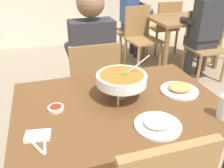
{
  "coord_description": "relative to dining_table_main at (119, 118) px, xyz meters",
  "views": [
    {
      "loc": [
        -0.39,
        -1.13,
        1.49
      ],
      "look_at": [
        0.0,
        0.15,
        0.79
      ],
      "focal_mm": 37.89,
      "sensor_mm": 36.0,
      "label": 1
    }
  ],
  "objects": [
    {
      "name": "chair_bg_window",
      "position": [
        1.04,
        2.09,
        -0.12
      ],
      "size": [
        0.5,
        0.5,
        0.9
      ],
      "color": "olive",
      "rests_on": "ground_plane"
    },
    {
      "name": "dining_table_main",
      "position": [
        0.0,
        0.0,
        0.0
      ],
      "size": [
        1.22,
        0.87,
        0.74
      ],
      "color": "brown",
      "rests_on": "ground_plane"
    },
    {
      "name": "chair_bg_right",
      "position": [
        1.67,
        2.49,
        -0.12
      ],
      "size": [
        0.45,
        0.45,
        0.9
      ],
      "color": "olive",
      "rests_on": "ground_plane"
    },
    {
      "name": "curry_bowl",
      "position": [
        0.03,
        0.05,
        0.24
      ],
      "size": [
        0.33,
        0.3,
        0.26
      ],
      "color": "silver",
      "rests_on": "dining_table_main"
    },
    {
      "name": "chair_bg_left",
      "position": [
        1.71,
        1.5,
        -0.12
      ],
      "size": [
        0.46,
        0.46,
        0.9
      ],
      "color": "olive",
      "rests_on": "ground_plane"
    },
    {
      "name": "patron_bg_middle",
      "position": [
        1.06,
        2.55,
        0.12
      ],
      "size": [
        0.45,
        0.4,
        1.31
      ],
      "color": "#2D2D38",
      "rests_on": "ground_plane"
    },
    {
      "name": "chair_bg_corner",
      "position": [
        2.37,
        1.92,
        -0.12
      ],
      "size": [
        0.49,
        0.49,
        0.9
      ],
      "color": "olive",
      "rests_on": "ground_plane"
    },
    {
      "name": "sauce_dish",
      "position": [
        -0.37,
        0.03,
        0.12
      ],
      "size": [
        0.09,
        0.09,
        0.02
      ],
      "color": "white",
      "rests_on": "dining_table_main"
    },
    {
      "name": "chair_bg_middle",
      "position": [
        1.12,
        2.51,
        -0.12
      ],
      "size": [
        0.48,
        0.48,
        0.9
      ],
      "color": "olive",
      "rests_on": "ground_plane"
    },
    {
      "name": "spoon_utensil",
      "position": [
        -0.44,
        -0.23,
        0.11
      ],
      "size": [
        0.02,
        0.17,
        0.01
      ],
      "primitive_type": "cube",
      "rotation": [
        0.0,
        0.0,
        -0.04
      ],
      "color": "silver",
      "rests_on": "dining_table_main"
    },
    {
      "name": "rice_plate",
      "position": [
        0.11,
        -0.28,
        0.13
      ],
      "size": [
        0.24,
        0.24,
        0.06
      ],
      "color": "white",
      "rests_on": "dining_table_main"
    },
    {
      "name": "diner_main",
      "position": [
        0.0,
        0.76,
        0.12
      ],
      "size": [
        0.4,
        0.45,
        1.31
      ],
      "color": "#2D2D38",
      "rests_on": "ground_plane"
    },
    {
      "name": "chair_diner_main",
      "position": [
        -0.0,
        0.72,
        -0.12
      ],
      "size": [
        0.44,
        0.44,
        0.9
      ],
      "color": "olive",
      "rests_on": "ground_plane"
    },
    {
      "name": "patron_bg_left",
      "position": [
        1.67,
        1.45,
        0.12
      ],
      "size": [
        0.4,
        0.45,
        1.31
      ],
      "color": "#2D2D38",
      "rests_on": "ground_plane"
    },
    {
      "name": "fork_utensil",
      "position": [
        -0.49,
        -0.23,
        0.11
      ],
      "size": [
        0.09,
        0.16,
        0.01
      ],
      "primitive_type": "cube",
      "rotation": [
        0.0,
        0.0,
        0.48
      ],
      "color": "silver",
      "rests_on": "dining_table_main"
    },
    {
      "name": "appetizer_plate",
      "position": [
        0.41,
        0.01,
        0.13
      ],
      "size": [
        0.24,
        0.24,
        0.06
      ],
      "color": "white",
      "rests_on": "dining_table_main"
    },
    {
      "name": "dining_table_far",
      "position": [
        1.68,
        1.98,
        -0.02
      ],
      "size": [
        1.0,
        0.8,
        0.74
      ],
      "color": "brown",
      "rests_on": "ground_plane"
    },
    {
      "name": "napkin_folded",
      "position": [
        -0.47,
        -0.18,
        0.12
      ],
      "size": [
        0.13,
        0.1,
        0.02
      ],
      "primitive_type": "cube",
      "rotation": [
        0.0,
        0.0,
        -0.16
      ],
      "color": "white",
      "rests_on": "dining_table_main"
    }
  ]
}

